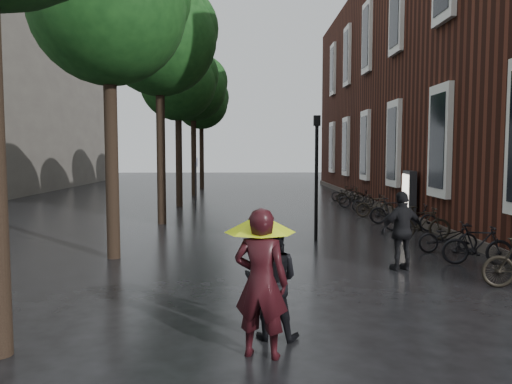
{
  "coord_description": "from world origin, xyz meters",
  "views": [
    {
      "loc": [
        -0.79,
        -5.38,
        2.65
      ],
      "look_at": [
        -0.56,
        5.91,
        1.74
      ],
      "focal_mm": 35.0,
      "sensor_mm": 36.0,
      "label": 1
    }
  ],
  "objects_px": {
    "parked_bicycles": "(393,212)",
    "lamp_post": "(317,165)",
    "ad_lightbox": "(409,197)",
    "person_burgundy": "(261,283)",
    "person_black": "(272,281)",
    "pedestrian_walking": "(402,231)"
  },
  "relations": [
    {
      "from": "parked_bicycles",
      "to": "lamp_post",
      "type": "distance_m",
      "value": 4.99
    },
    {
      "from": "ad_lightbox",
      "to": "person_burgundy",
      "type": "bearing_deg",
      "value": -108.97
    },
    {
      "from": "parked_bicycles",
      "to": "ad_lightbox",
      "type": "relative_size",
      "value": 9.37
    },
    {
      "from": "person_burgundy",
      "to": "lamp_post",
      "type": "xyz_separation_m",
      "value": [
        1.9,
        8.46,
        1.29
      ]
    },
    {
      "from": "person_burgundy",
      "to": "ad_lightbox",
      "type": "bearing_deg",
      "value": -100.46
    },
    {
      "from": "person_black",
      "to": "parked_bicycles",
      "type": "height_order",
      "value": "person_black"
    },
    {
      "from": "person_black",
      "to": "parked_bicycles",
      "type": "bearing_deg",
      "value": -102.51
    },
    {
      "from": "person_black",
      "to": "ad_lightbox",
      "type": "xyz_separation_m",
      "value": [
        5.73,
        11.48,
        0.16
      ]
    },
    {
      "from": "parked_bicycles",
      "to": "lamp_post",
      "type": "bearing_deg",
      "value": -134.99
    },
    {
      "from": "person_black",
      "to": "lamp_post",
      "type": "height_order",
      "value": "lamp_post"
    },
    {
      "from": "lamp_post",
      "to": "pedestrian_walking",
      "type": "bearing_deg",
      "value": -69.49
    },
    {
      "from": "person_black",
      "to": "pedestrian_walking",
      "type": "distance_m",
      "value": 5.12
    },
    {
      "from": "pedestrian_walking",
      "to": "ad_lightbox",
      "type": "bearing_deg",
      "value": -123.94
    },
    {
      "from": "person_burgundy",
      "to": "person_black",
      "type": "height_order",
      "value": "person_burgundy"
    },
    {
      "from": "pedestrian_walking",
      "to": "parked_bicycles",
      "type": "height_order",
      "value": "pedestrian_walking"
    },
    {
      "from": "person_burgundy",
      "to": "lamp_post",
      "type": "bearing_deg",
      "value": -87.2
    },
    {
      "from": "ad_lightbox",
      "to": "lamp_post",
      "type": "bearing_deg",
      "value": -130.48
    },
    {
      "from": "person_burgundy",
      "to": "ad_lightbox",
      "type": "relative_size",
      "value": 0.99
    },
    {
      "from": "person_black",
      "to": "ad_lightbox",
      "type": "bearing_deg",
      "value": -104.69
    },
    {
      "from": "ad_lightbox",
      "to": "lamp_post",
      "type": "distance_m",
      "value": 5.57
    },
    {
      "from": "parked_bicycles",
      "to": "lamp_post",
      "type": "relative_size",
      "value": 4.92
    },
    {
      "from": "person_black",
      "to": "ad_lightbox",
      "type": "relative_size",
      "value": 0.84
    }
  ]
}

